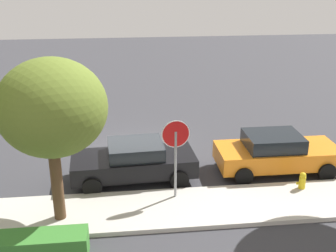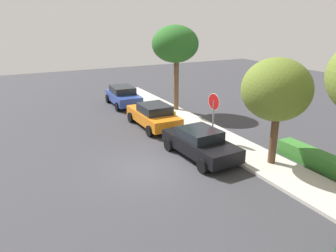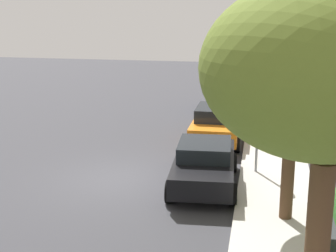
{
  "view_description": "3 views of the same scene",
  "coord_description": "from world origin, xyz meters",
  "px_view_note": "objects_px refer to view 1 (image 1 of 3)",
  "views": [
    {
      "loc": [
        0.41,
        15.95,
        6.97
      ],
      "look_at": [
        -1.34,
        0.76,
        1.23
      ],
      "focal_mm": 45.0,
      "sensor_mm": 36.0,
      "label": 1
    },
    {
      "loc": [
        12.28,
        -5.3,
        6.4
      ],
      "look_at": [
        -1.19,
        1.6,
        1.36
      ],
      "focal_mm": 35.0,
      "sensor_mm": 36.0,
      "label": 2
    },
    {
      "loc": [
        15.07,
        4.32,
        5.78
      ],
      "look_at": [
        -1.71,
        1.21,
        1.4
      ],
      "focal_mm": 55.0,
      "sensor_mm": 36.0,
      "label": 3
    }
  ],
  "objects_px": {
    "parked_car_black": "(134,161)",
    "street_tree_far": "(52,108)",
    "fire_hydrant": "(302,182)",
    "parked_car_orange": "(276,152)",
    "stop_sign": "(176,146)"
  },
  "relations": [
    {
      "from": "parked_car_black",
      "to": "parked_car_orange",
      "type": "height_order",
      "value": "parked_car_orange"
    },
    {
      "from": "parked_car_orange",
      "to": "fire_hydrant",
      "type": "xyz_separation_m",
      "value": [
        -0.33,
        1.6,
        -0.38
      ]
    },
    {
      "from": "stop_sign",
      "to": "parked_car_orange",
      "type": "distance_m",
      "value": 4.38
    },
    {
      "from": "parked_car_black",
      "to": "street_tree_far",
      "type": "bearing_deg",
      "value": 46.53
    },
    {
      "from": "parked_car_orange",
      "to": "fire_hydrant",
      "type": "relative_size",
      "value": 6.13
    },
    {
      "from": "parked_car_black",
      "to": "parked_car_orange",
      "type": "bearing_deg",
      "value": -179.11
    },
    {
      "from": "parked_car_black",
      "to": "fire_hydrant",
      "type": "xyz_separation_m",
      "value": [
        -5.47,
        1.52,
        -0.35
      ]
    },
    {
      "from": "stop_sign",
      "to": "fire_hydrant",
      "type": "height_order",
      "value": "stop_sign"
    },
    {
      "from": "stop_sign",
      "to": "street_tree_far",
      "type": "distance_m",
      "value": 3.85
    },
    {
      "from": "parked_car_orange",
      "to": "street_tree_far",
      "type": "distance_m",
      "value": 8.18
    },
    {
      "from": "parked_car_orange",
      "to": "fire_hydrant",
      "type": "bearing_deg",
      "value": 101.65
    },
    {
      "from": "stop_sign",
      "to": "parked_car_orange",
      "type": "height_order",
      "value": "stop_sign"
    },
    {
      "from": "stop_sign",
      "to": "parked_car_orange",
      "type": "xyz_separation_m",
      "value": [
        -3.9,
        -1.64,
        -1.16
      ]
    },
    {
      "from": "street_tree_far",
      "to": "fire_hydrant",
      "type": "bearing_deg",
      "value": -174.12
    },
    {
      "from": "parked_car_orange",
      "to": "stop_sign",
      "type": "bearing_deg",
      "value": 22.85
    }
  ]
}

